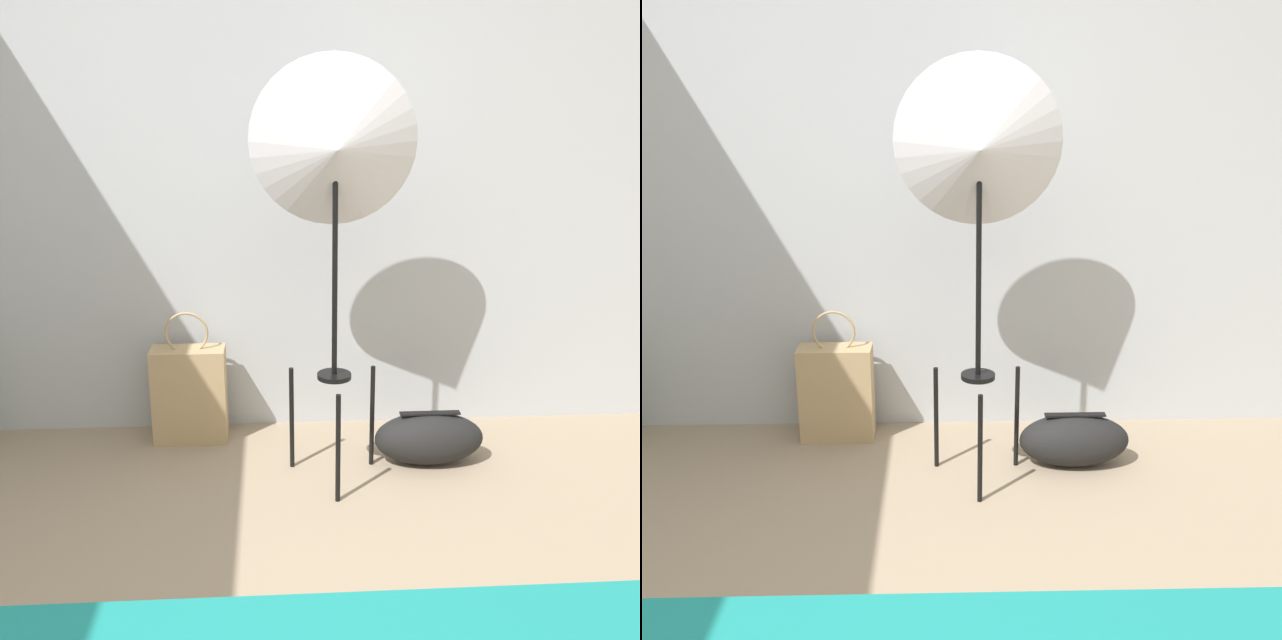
{
  "view_description": "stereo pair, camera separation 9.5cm",
  "coord_description": "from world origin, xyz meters",
  "views": [
    {
      "loc": [
        0.1,
        -1.26,
        1.57
      ],
      "look_at": [
        0.27,
        1.4,
        0.76
      ],
      "focal_mm": 42.0,
      "sensor_mm": 36.0,
      "label": 1
    },
    {
      "loc": [
        0.2,
        -1.27,
        1.57
      ],
      "look_at": [
        0.27,
        1.4,
        0.76
      ],
      "focal_mm": 42.0,
      "sensor_mm": 36.0,
      "label": 2
    }
  ],
  "objects": [
    {
      "name": "wall_back",
      "position": [
        0.0,
        2.18,
        1.3
      ],
      "size": [
        8.0,
        0.05,
        2.6
      ],
      "color": "#B7BCC1",
      "rests_on": "ground_plane"
    },
    {
      "name": "photo_umbrella",
      "position": [
        0.34,
        1.6,
        1.37
      ],
      "size": [
        0.66,
        0.35,
        1.72
      ],
      "color": "black",
      "rests_on": "ground_plane"
    },
    {
      "name": "tote_bag",
      "position": [
        -0.3,
        2.0,
        0.23
      ],
      "size": [
        0.34,
        0.16,
        0.63
      ],
      "color": "tan",
      "rests_on": "ground_plane"
    },
    {
      "name": "duffel_bag",
      "position": [
        0.77,
        1.7,
        0.12
      ],
      "size": [
        0.48,
        0.23,
        0.24
      ],
      "color": "black",
      "rests_on": "ground_plane"
    }
  ]
}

